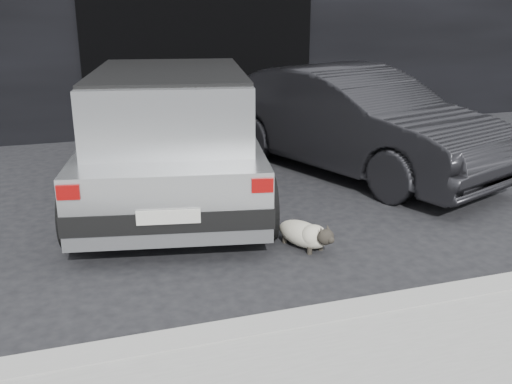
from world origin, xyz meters
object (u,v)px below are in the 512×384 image
object	(u,v)px
cat_white	(212,219)
second_car	(352,121)
cat_siamese	(307,235)
silver_hatchback	(172,129)

from	to	relation	value
cat_white	second_car	bearing A→B (deg)	125.09
cat_siamese	cat_white	size ratio (longest dim) A/B	0.96
second_car	cat_white	distance (m)	3.00
silver_hatchback	cat_siamese	distance (m)	2.21
cat_siamese	cat_white	xyz separation A→B (m)	(-0.79, 0.53, 0.05)
silver_hatchback	cat_siamese	size ratio (longest dim) A/B	5.47
second_car	cat_white	xyz separation A→B (m)	(-2.39, -1.74, -0.52)
silver_hatchback	cat_white	distance (m)	1.50
cat_siamese	cat_white	world-z (taller)	cat_white
silver_hatchback	second_car	world-z (taller)	silver_hatchback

